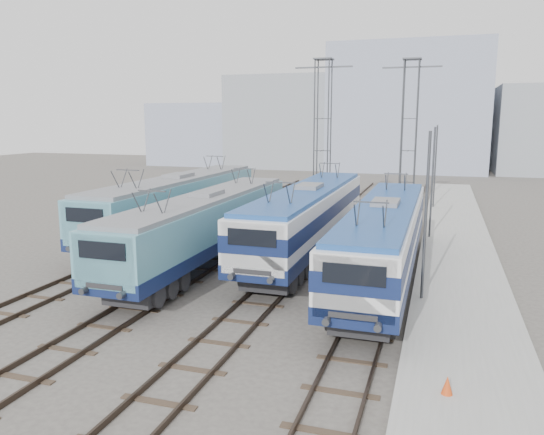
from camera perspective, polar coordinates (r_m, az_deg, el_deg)
The scene contains 15 objects.
ground at distance 22.69m, azimuth -6.98°, elevation -8.69°, with size 160.00×160.00×0.00m, color #514C47.
platform at distance 28.39m, azimuth 19.47°, elevation -4.97°, with size 4.00×70.00×0.30m, color #9E9E99.
locomotive_far_left at distance 34.12m, azimuth -10.12°, elevation 1.76°, with size 2.99×18.87×3.55m.
locomotive_center_left at distance 27.26m, azimuth -7.16°, elevation -0.60°, with size 2.81×17.77×3.35m.
locomotive_center_right at distance 29.06m, azimuth 3.88°, elevation 0.39°, with size 2.90×18.37×3.45m.
locomotive_far_right at distance 24.71m, azimuth 11.95°, elevation -1.79°, with size 2.81×17.74×3.33m.
catenary_tower_west at distance 42.41m, azimuth 5.46°, elevation 9.39°, with size 4.50×1.20×12.00m.
catenary_tower_east at distance 43.50m, azimuth 14.53°, elevation 9.13°, with size 4.50×1.20×12.00m.
mast_front at distance 21.78m, azimuth 16.19°, elevation -0.31°, with size 0.12×0.12×7.00m, color #3F4247.
mast_mid at distance 33.65m, azimuth 16.84°, elevation 3.34°, with size 0.12×0.12×7.00m, color #3F4247.
mast_rear at distance 45.59m, azimuth 17.15°, elevation 5.09°, with size 0.12×0.12×7.00m, color #3F4247.
safety_cone at distance 15.31m, azimuth 18.33°, elevation -16.74°, with size 0.30×0.30×0.51m, color #D34515.
building_west at distance 84.63m, azimuth 1.95°, elevation 10.20°, with size 18.00×12.00×14.00m, color #8C939B.
building_center at distance 81.59m, azimuth 14.46°, elevation 11.27°, with size 22.00×14.00×18.00m, color #949DB6.
building_far_west at distance 90.34m, azimuth -7.99°, elevation 8.85°, with size 14.00×10.00×10.00m, color #949DB6.
Camera 1 is at (9.08, -19.42, 7.42)m, focal length 35.00 mm.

